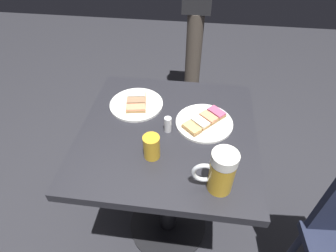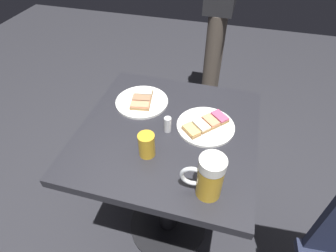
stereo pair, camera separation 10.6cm
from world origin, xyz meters
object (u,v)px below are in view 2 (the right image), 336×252
at_px(salt_shaker, 168,125).
at_px(beer_mug, 209,177).
at_px(beer_glass_small, 147,145).
at_px(plate_near, 142,101).
at_px(plate_far, 206,125).

bearing_deg(salt_shaker, beer_mug, -141.09).
bearing_deg(beer_glass_small, plate_near, 23.04).
relative_size(plate_near, salt_shaker, 3.54).
height_order(plate_far, salt_shaker, salt_shaker).
bearing_deg(salt_shaker, plate_far, -66.85).
bearing_deg(beer_mug, beer_glass_small, 66.12).
distance_m(beer_glass_small, salt_shaker, 0.14).
relative_size(plate_near, beer_mug, 1.45).
relative_size(beer_glass_small, salt_shaker, 1.42).
relative_size(plate_far, salt_shaker, 3.53).
bearing_deg(plate_near, beer_mug, -137.33).
distance_m(plate_near, beer_glass_small, 0.30).
distance_m(plate_near, plate_far, 0.31).
xyz_separation_m(beer_mug, beer_glass_small, (0.10, 0.23, -0.03)).
relative_size(plate_near, beer_glass_small, 2.50).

